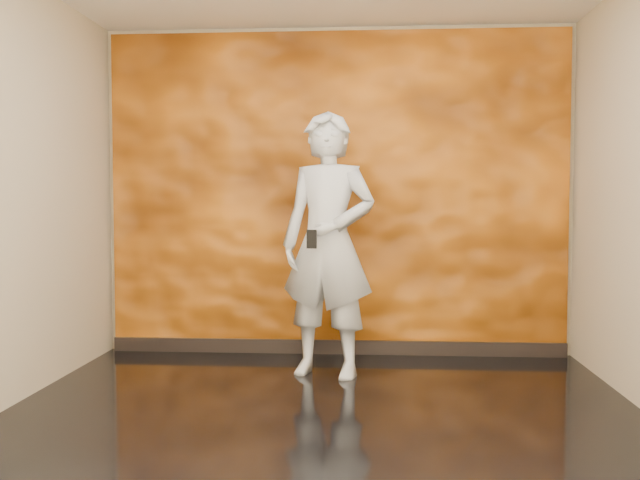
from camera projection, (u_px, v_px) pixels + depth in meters
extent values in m
cube|color=black|center=(320.00, 423.00, 4.23)|extent=(4.00, 4.00, 0.01)
cube|color=#C1B394|center=(337.00, 191.00, 6.15)|extent=(4.00, 0.02, 2.80)
cube|color=#C1B394|center=(275.00, 171.00, 2.16)|extent=(4.00, 0.02, 2.80)
cube|color=orange|center=(336.00, 194.00, 6.11)|extent=(3.90, 0.06, 2.75)
cube|color=black|center=(336.00, 347.00, 6.14)|extent=(3.90, 0.04, 0.12)
imported|color=#9EA4AC|center=(328.00, 244.00, 5.34)|extent=(0.83, 0.66, 1.98)
cube|color=black|center=(312.00, 239.00, 5.06)|extent=(0.07, 0.03, 0.13)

